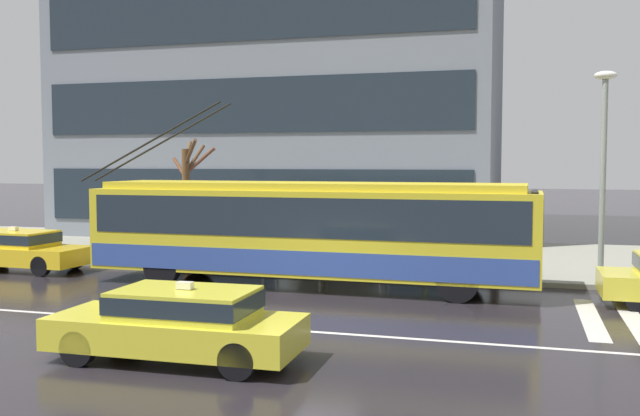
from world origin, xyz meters
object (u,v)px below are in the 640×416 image
Objects in this scene: pedestrian_walking_past at (425,236)px; pedestrian_waiting_by_pole at (498,225)px; pedestrian_at_shelter at (323,235)px; trolleybus at (309,229)px; street_tree_bare at (187,190)px; taxi_oncoming_near at (180,321)px; bus_shelter at (328,205)px; taxi_queued_behind_bus at (17,248)px; pedestrian_approaching_curb at (208,212)px; street_lamp at (604,156)px.

pedestrian_waiting_by_pole reaches higher than pedestrian_walking_past.
pedestrian_at_shelter is at bearing -167.29° from pedestrian_walking_past.
street_tree_bare is (-6.03, 4.58, 0.84)m from trolleybus.
taxi_oncoming_near is 10.88m from bus_shelter.
pedestrian_walking_past is at bearing 8.77° from bus_shelter.
pedestrian_at_shelter is at bearing 16.03° from taxi_queued_behind_bus.
street_tree_bare reaches higher than pedestrian_waiting_by_pole.
trolleybus reaches higher than taxi_queued_behind_bus.
pedestrian_approaching_curb reaches higher than pedestrian_walking_past.
taxi_oncoming_near is 12.58m from taxi_queued_behind_bus.
taxi_oncoming_near is at bearing -63.80° from street_tree_bare.
trolleybus is at bearing -164.23° from street_lamp.
taxi_queued_behind_bus is (-9.87, 0.21, -0.90)m from trolleybus.
pedestrian_approaching_curb is 13.04m from street_lamp.
pedestrian_waiting_by_pole reaches higher than pedestrian_at_shelter.
taxi_queued_behind_bus is at bearing -131.28° from street_tree_bare.
street_lamp is (12.77, -1.81, 1.93)m from pedestrian_approaching_curb.
street_lamp is (5.06, -1.43, 2.52)m from pedestrian_walking_past.
pedestrian_at_shelter is 0.86× the size of pedestrian_waiting_by_pole.
taxi_queued_behind_bus is at bearing -162.79° from bus_shelter.
pedestrian_walking_past is at bearing 52.91° from trolleybus.
taxi_oncoming_near is 2.66× the size of pedestrian_at_shelter.
bus_shelter is at bearing 169.74° from pedestrian_waiting_by_pole.
pedestrian_at_shelter is 0.84× the size of pedestrian_approaching_curb.
street_tree_bare is (-11.06, 2.39, 0.79)m from pedestrian_waiting_by_pole.
pedestrian_approaching_curb is at bearing 177.19° from pedestrian_walking_past.
bus_shelter is 1.00m from pedestrian_at_shelter.
pedestrian_approaching_curb is at bearing 169.64° from pedestrian_waiting_by_pole.
pedestrian_waiting_by_pole is at bearing 23.54° from trolleybus.
pedestrian_approaching_curb reaches higher than pedestrian_at_shelter.
street_lamp is at bearing -15.79° from pedestrian_walking_past.
street_lamp is at bearing -6.68° from bus_shelter.
taxi_queued_behind_bus is at bearing -173.56° from street_lamp.
pedestrian_at_shelter is at bearing 175.05° from street_lamp.
bus_shelter is 0.99× the size of street_tree_bare.
street_tree_bare is at bearing 142.78° from trolleybus.
bus_shelter is 2.14× the size of pedestrian_waiting_by_pole.
pedestrian_walking_past is 8.93m from street_tree_bare.
taxi_oncoming_near is 1.06× the size of street_tree_bare.
pedestrian_approaching_curb reaches higher than pedestrian_waiting_by_pole.
taxi_oncoming_near is at bearing -87.79° from pedestrian_at_shelter.
bus_shelter is at bearing -171.23° from pedestrian_walking_past.
pedestrian_approaching_curb is 1.20× the size of pedestrian_walking_past.
street_tree_bare is (-5.69, 1.42, 0.35)m from bus_shelter.
pedestrian_at_shelter reaches higher than taxi_queued_behind_bus.
pedestrian_walking_past is 0.28× the size of street_lamp.
bus_shelter reaches higher than taxi_oncoming_near.
bus_shelter reaches higher than pedestrian_waiting_by_pole.
trolleybus reaches higher than pedestrian_waiting_by_pole.
bus_shelter is (-0.31, 10.79, 1.39)m from taxi_oncoming_near.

